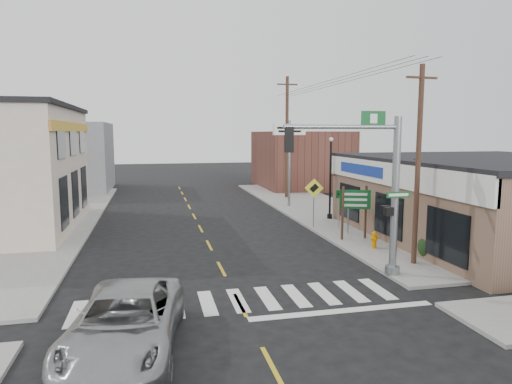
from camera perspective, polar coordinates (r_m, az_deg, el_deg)
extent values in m
plane|color=black|center=(15.02, -2.00, -13.92)|extent=(140.00, 140.00, 0.00)
cube|color=gray|center=(29.66, 10.43, -3.21)|extent=(6.00, 38.00, 0.13)
cube|color=gray|center=(28.02, -25.86, -4.46)|extent=(6.00, 38.00, 0.13)
cube|color=gold|center=(22.57, -5.88, -6.63)|extent=(0.12, 56.00, 0.01)
cube|color=silver|center=(15.39, -2.29, -13.37)|extent=(11.00, 2.20, 0.01)
cube|color=brown|center=(26.37, 27.77, -1.00)|extent=(12.00, 14.00, 4.00)
cube|color=brown|center=(46.21, 5.58, 4.06)|extent=(8.00, 10.00, 5.60)
cube|color=gray|center=(46.56, -23.31, 4.01)|extent=(9.00, 10.00, 6.40)
imported|color=#979A9C|center=(12.26, -15.99, -15.36)|extent=(3.33, 5.88, 1.55)
cylinder|color=gray|center=(17.78, 16.99, -0.55)|extent=(0.28, 0.28, 5.94)
cylinder|color=gray|center=(16.64, 10.75, 8.01)|extent=(4.36, 0.16, 0.16)
cube|color=black|center=(15.96, 4.14, 6.55)|extent=(0.28, 0.22, 0.89)
cube|color=#0D4F1F|center=(17.58, 17.36, -0.33)|extent=(0.94, 0.04, 0.22)
cube|color=#0D4F1F|center=(17.16, 14.45, 8.88)|extent=(0.94, 0.05, 0.54)
cube|color=black|center=(17.70, 16.30, -2.35)|extent=(0.32, 0.26, 0.32)
cube|color=#4A3022|center=(23.22, 10.76, -2.61)|extent=(0.10, 0.10, 2.70)
cube|color=#4A3022|center=(23.75, 13.54, -2.46)|extent=(0.10, 0.10, 2.70)
cube|color=#04481F|center=(23.32, 12.27, -0.92)|extent=(1.54, 0.05, 0.96)
cylinder|color=#D37C00|center=(22.06, 14.55, -5.99)|extent=(0.22, 0.22, 0.63)
sphere|color=#D37C00|center=(21.99, 14.58, -5.11)|extent=(0.25, 0.25, 0.25)
cylinder|color=gray|center=(26.16, 7.22, -1.59)|extent=(0.06, 0.06, 2.54)
cube|color=yellow|center=(26.00, 7.27, 0.50)|extent=(1.08, 0.03, 1.08)
cylinder|color=black|center=(28.69, 9.27, 1.52)|extent=(0.13, 0.13, 4.89)
sphere|color=silver|center=(28.55, 9.38, 6.50)|extent=(0.26, 0.26, 0.26)
cube|color=#0B4D4C|center=(28.81, 10.27, 3.40)|extent=(0.02, 0.52, 1.32)
cylinder|color=gray|center=(33.36, 4.18, 3.58)|extent=(0.18, 0.18, 6.24)
cube|color=white|center=(33.29, 4.22, 7.80)|extent=(2.94, 0.18, 0.78)
cylinder|color=black|center=(22.82, 20.70, -2.47)|extent=(0.20, 0.20, 3.22)
ellipsoid|color=#1F3913|center=(21.05, 21.31, -6.41)|extent=(1.32, 1.32, 0.99)
ellipsoid|color=black|center=(24.43, 16.35, -4.47)|extent=(1.15, 1.15, 0.86)
cylinder|color=#4A3922|center=(19.45, 19.58, 3.06)|extent=(0.21, 0.21, 8.01)
cube|color=#4A3922|center=(19.52, 20.03, 13.29)|extent=(1.39, 0.09, 0.09)
cylinder|color=#472A1F|center=(37.88, 3.88, 6.79)|extent=(0.26, 0.26, 9.89)
cube|color=#472A1F|center=(38.08, 3.94, 13.27)|extent=(1.72, 0.11, 0.11)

